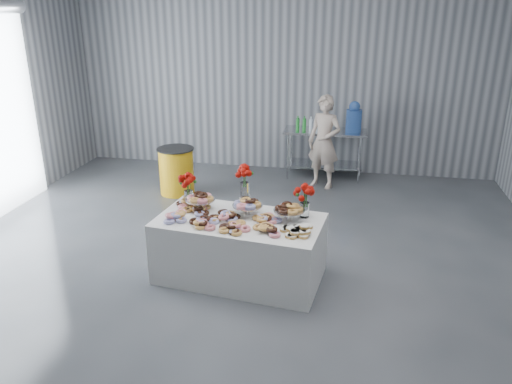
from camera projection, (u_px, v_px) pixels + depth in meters
The scene contains 16 objects.
ground at pixel (228, 284), 5.85m from camera, with size 9.00×9.00×0.00m, color #373A3E.
room_walls at pixel (198, 50), 5.02m from camera, with size 8.04×9.04×4.02m.
display_table at pixel (240, 248), 5.88m from camera, with size 1.90×1.00×0.75m, color silver.
prep_table at pixel (324, 145), 9.25m from camera, with size 1.50×0.60×0.90m.
donut_mounds at pixel (238, 218), 5.69m from camera, with size 1.80×0.80×0.09m, color #C68548, non-canonical shape.
cake_stand_left at pixel (200, 198), 5.99m from camera, with size 0.36×0.36×0.17m.
cake_stand_mid at pixel (247, 204), 5.82m from camera, with size 0.36×0.36×0.17m.
cake_stand_right at pixel (289, 209), 5.68m from camera, with size 0.36×0.36×0.17m.
danish_pile at pixel (300, 229), 5.38m from camera, with size 0.48×0.48×0.11m, color white, non-canonical shape.
bouquet_left at pixel (188, 182), 6.08m from camera, with size 0.26×0.26×0.42m.
bouquet_right at pixel (305, 193), 5.71m from camera, with size 0.26×0.26×0.42m.
bouquet_center at pixel (245, 178), 5.94m from camera, with size 0.26×0.26×0.57m.
water_jug at pixel (354, 118), 8.97m from camera, with size 0.28×0.28×0.55m.
drink_bottles at pixel (308, 124), 9.06m from camera, with size 0.54×0.08×0.27m, color #268C33, non-canonical shape.
person at pixel (324, 142), 8.70m from camera, with size 0.60×0.39×1.63m, color #CC8C93.
trash_barrel at pixel (177, 171), 8.52m from camera, with size 0.63×0.63×0.80m.
Camera 1 is at (1.28, -4.93, 3.09)m, focal length 35.00 mm.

